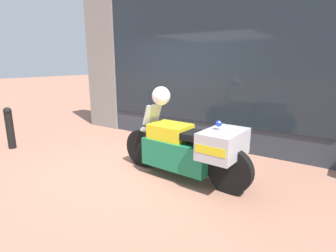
% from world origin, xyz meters
% --- Properties ---
extents(ground_plane, '(60.00, 60.00, 0.00)m').
position_xyz_m(ground_plane, '(0.00, 0.00, 0.00)').
color(ground_plane, '#9E6B56').
extents(shop_building, '(6.41, 0.55, 4.07)m').
position_xyz_m(shop_building, '(-0.46, 2.00, 2.04)').
color(shop_building, '#333842').
rests_on(shop_building, ground).
extents(window_display, '(4.91, 0.30, 2.03)m').
position_xyz_m(window_display, '(0.45, 2.03, 0.48)').
color(window_display, slate).
rests_on(window_display, ground).
extents(paramedic_motorcycle, '(2.36, 0.81, 1.16)m').
position_xyz_m(paramedic_motorcycle, '(1.15, 0.05, 0.53)').
color(paramedic_motorcycle, black).
rests_on(paramedic_motorcycle, ground).
extents(white_helmet, '(0.30, 0.30, 0.30)m').
position_xyz_m(white_helmet, '(0.59, 0.08, 1.31)').
color(white_helmet, white).
rests_on(white_helmet, paramedic_motorcycle).
extents(street_bollard, '(0.16, 0.16, 0.91)m').
position_xyz_m(street_bollard, '(-2.86, -0.73, 0.47)').
color(street_bollard, black).
rests_on(street_bollard, ground).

